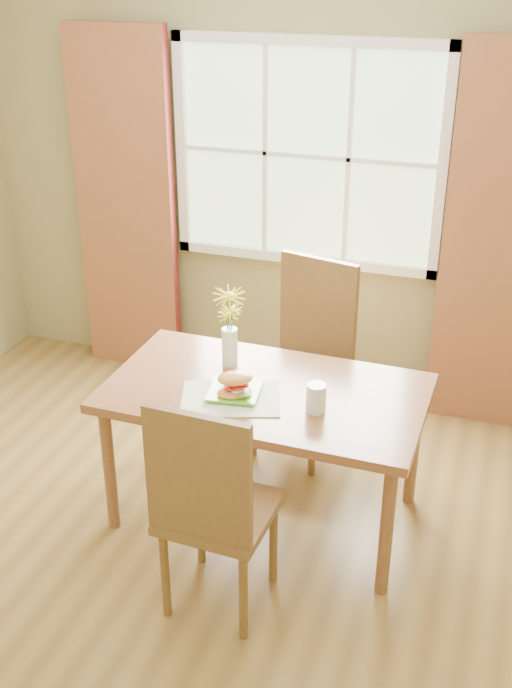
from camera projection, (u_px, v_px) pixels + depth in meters
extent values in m
cube|color=olive|center=(192.00, 569.00, 3.75)|extent=(4.20, 3.80, 0.02)
cube|color=#8E8455|center=(308.00, 179.00, 4.76)|extent=(4.20, 0.02, 2.70)
cube|color=#A5C091|center=(307.00, 155.00, 4.66)|extent=(1.50, 0.02, 1.20)
cube|color=white|center=(309.00, 40.00, 4.35)|extent=(1.62, 0.04, 0.06)
cube|color=white|center=(303.00, 259.00, 4.92)|extent=(1.62, 0.04, 0.06)
cube|color=white|center=(182.00, 146.00, 4.86)|extent=(0.06, 0.04, 1.32)
cube|color=white|center=(443.00, 167.00, 4.42)|extent=(0.06, 0.04, 1.32)
cube|color=white|center=(306.00, 156.00, 4.64)|extent=(1.50, 0.03, 0.02)
cube|color=maroon|center=(126.00, 208.00, 5.09)|extent=(0.65, 0.08, 2.20)
cube|color=maroon|center=(502.00, 248.00, 4.43)|extent=(0.65, 0.08, 2.20)
cube|color=brown|center=(265.00, 393.00, 3.79)|extent=(1.51, 0.87, 0.05)
cylinder|color=brown|center=(109.00, 469.00, 3.86)|extent=(0.06, 0.06, 0.68)
cylinder|color=brown|center=(386.00, 531.00, 3.46)|extent=(0.06, 0.06, 0.68)
cylinder|color=brown|center=(171.00, 400.00, 4.45)|extent=(0.06, 0.06, 0.68)
cylinder|color=brown|center=(414.00, 446.00, 4.04)|extent=(0.06, 0.06, 0.68)
cube|color=brown|center=(220.00, 512.00, 3.37)|extent=(0.46, 0.46, 0.04)
cube|color=brown|center=(197.00, 479.00, 3.07)|extent=(0.44, 0.06, 0.57)
cylinder|color=brown|center=(165.00, 574.00, 3.39)|extent=(0.04, 0.04, 0.45)
cylinder|color=brown|center=(243.00, 596.00, 3.27)|extent=(0.04, 0.04, 0.45)
cylinder|color=brown|center=(201.00, 523.00, 3.69)|extent=(0.04, 0.04, 0.45)
cylinder|color=brown|center=(273.00, 541.00, 3.57)|extent=(0.04, 0.04, 0.45)
cube|color=brown|center=(300.00, 373.00, 4.41)|extent=(0.55, 0.55, 0.04)
cube|color=brown|center=(320.00, 307.00, 4.43)|extent=(0.45, 0.14, 0.59)
cylinder|color=brown|center=(254.00, 419.00, 4.47)|extent=(0.04, 0.04, 0.47)
cylinder|color=brown|center=(312.00, 438.00, 4.30)|extent=(0.04, 0.04, 0.47)
cylinder|color=brown|center=(287.00, 390.00, 4.75)|extent=(0.04, 0.04, 0.47)
cylinder|color=brown|center=(343.00, 407.00, 4.58)|extent=(0.04, 0.04, 0.47)
cube|color=beige|center=(231.00, 398.00, 3.69)|extent=(0.53, 0.46, 0.01)
cube|color=#6BBF2F|center=(234.00, 392.00, 3.73)|extent=(0.27, 0.27, 0.01)
ellipsoid|color=#E78D4F|center=(234.00, 392.00, 3.67)|extent=(0.20, 0.18, 0.04)
ellipsoid|color=#4C8C2D|center=(242.00, 393.00, 3.63)|extent=(0.09, 0.06, 0.01)
cylinder|color=red|center=(233.00, 386.00, 3.66)|extent=(0.08, 0.08, 0.01)
cylinder|color=red|center=(240.00, 385.00, 3.65)|extent=(0.08, 0.08, 0.01)
ellipsoid|color=#E78D4F|center=(235.00, 378.00, 3.64)|extent=(0.20, 0.18, 0.06)
cylinder|color=silver|center=(316.00, 398.00, 3.57)|extent=(0.09, 0.09, 0.13)
cylinder|color=silver|center=(316.00, 400.00, 3.58)|extent=(0.08, 0.08, 0.11)
cylinder|color=silver|center=(230.00, 347.00, 3.95)|extent=(0.08, 0.08, 0.19)
cylinder|color=silver|center=(230.00, 355.00, 3.98)|extent=(0.07, 0.07, 0.10)
cylinder|color=#3D7028|center=(230.00, 331.00, 3.92)|extent=(0.01, 0.01, 0.37)
cylinder|color=#3D7028|center=(231.00, 338.00, 3.92)|extent=(0.01, 0.01, 0.30)
cylinder|color=#3D7028|center=(228.00, 340.00, 3.95)|extent=(0.01, 0.01, 0.26)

